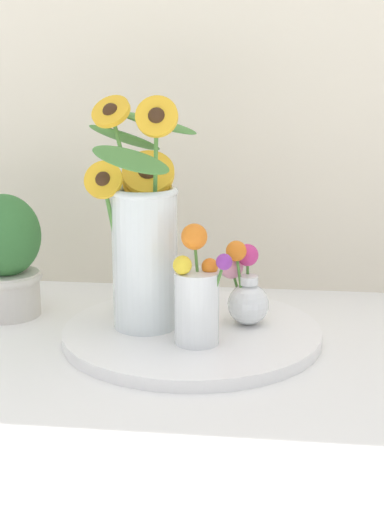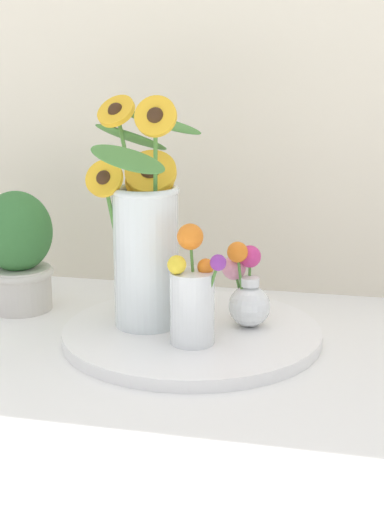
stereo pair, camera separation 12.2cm
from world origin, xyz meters
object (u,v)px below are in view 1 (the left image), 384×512
mason_jar_sunflowers (144,237)px  potted_plant (5,255)px  vase_bulb_right (245,289)px  vase_small_center (197,297)px  serving_tray (192,333)px

mason_jar_sunflowers → potted_plant: bearing=164.0°
mason_jar_sunflowers → vase_bulb_right: 0.20m
mason_jar_sunflowers → vase_small_center: size_ratio=2.03×
serving_tray → potted_plant: (-0.37, 0.09, 0.11)m
potted_plant → serving_tray: bearing=-13.1°
vase_small_center → potted_plant: potted_plant is taller
serving_tray → vase_bulb_right: bearing=21.2°
vase_small_center → mason_jar_sunflowers: bearing=143.4°
serving_tray → potted_plant: bearing=166.9°
mason_jar_sunflowers → vase_bulb_right: mason_jar_sunflowers is taller
mason_jar_sunflowers → vase_small_center: 0.15m
vase_small_center → potted_plant: 0.42m
serving_tray → vase_small_center: vase_small_center is taller
vase_small_center → vase_bulb_right: size_ratio=1.31×
serving_tray → vase_bulb_right: size_ratio=2.99×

